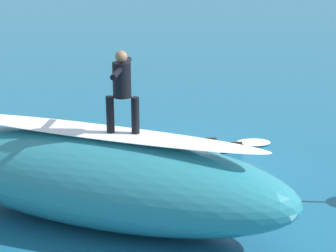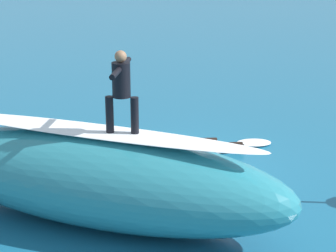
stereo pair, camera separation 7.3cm
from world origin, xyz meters
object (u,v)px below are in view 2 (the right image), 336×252
surfer_riding (121,86)px  surfboard_paddling (200,151)px  surfboard_riding (123,135)px  surfer_paddling (206,144)px

surfer_riding → surfboard_paddling: surfer_riding is taller
surfboard_riding → surfer_riding: surfer_riding is taller
surfboard_riding → surfer_riding: bearing=166.5°
surfer_riding → surfboard_paddling: bearing=-105.9°
surfer_riding → surfboard_riding: bearing=-13.5°
surfboard_riding → surfer_paddling: bearing=-107.5°
surfboard_paddling → surfer_paddling: surfer_paddling is taller
surfer_riding → surfer_paddling: surfer_riding is taller
surfboard_paddling → surfer_paddling: size_ratio=1.20×
surfboard_riding → surfer_paddling: size_ratio=1.24×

